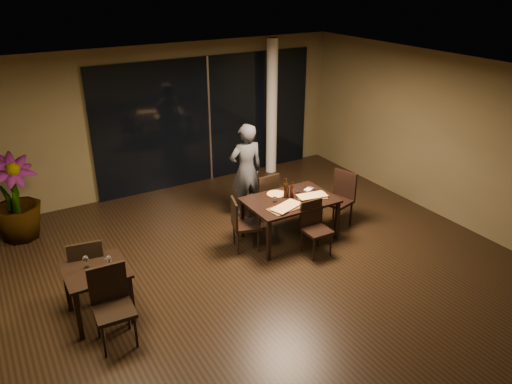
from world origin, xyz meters
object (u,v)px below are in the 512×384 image
(main_table, at_px, (290,203))
(bottle_b, at_px, (292,190))
(chair_main_left, at_px, (241,222))
(diner, at_px, (246,171))
(side_table, at_px, (96,277))
(chair_main_near, at_px, (314,225))
(chair_side_near, at_px, (112,301))
(potted_plant, at_px, (14,199))
(bottle_c, at_px, (286,188))
(chair_main_right, at_px, (340,196))
(bottle_a, at_px, (287,191))
(chair_side_far, at_px, (87,267))
(chair_main_far, at_px, (265,195))

(main_table, distance_m, bottle_b, 0.23)
(chair_main_left, distance_m, diner, 1.36)
(side_table, xyz_separation_m, chair_main_near, (3.50, -0.08, -0.12))
(side_table, distance_m, chair_side_near, 0.55)
(chair_main_near, bearing_deg, diner, 99.68)
(potted_plant, distance_m, bottle_c, 4.63)
(chair_main_right, relative_size, bottle_a, 3.80)
(diner, distance_m, bottle_b, 1.19)
(chair_side_far, relative_size, potted_plant, 0.66)
(side_table, distance_m, potted_plant, 2.96)
(chair_main_right, bearing_deg, bottle_b, -108.25)
(chair_main_far, relative_size, bottle_c, 2.82)
(chair_side_far, distance_m, potted_plant, 2.54)
(chair_side_far, distance_m, bottle_c, 3.43)
(main_table, distance_m, side_table, 3.44)
(main_table, height_order, potted_plant, potted_plant)
(side_table, relative_size, chair_main_near, 0.89)
(side_table, xyz_separation_m, diner, (3.22, 1.70, 0.28))
(chair_main_far, bearing_deg, bottle_b, 93.69)
(chair_main_right, xyz_separation_m, bottle_c, (-1.11, 0.13, 0.36))
(chair_side_near, relative_size, bottle_b, 3.54)
(chair_side_near, distance_m, bottle_c, 3.55)
(chair_side_near, bearing_deg, bottle_b, 20.49)
(side_table, xyz_separation_m, bottle_a, (3.39, 0.58, 0.26))
(potted_plant, xyz_separation_m, bottle_c, (4.03, -2.27, 0.17))
(chair_main_near, xyz_separation_m, chair_side_near, (-3.45, -0.47, 0.07))
(chair_side_far, xyz_separation_m, bottle_c, (3.41, 0.18, 0.36))
(chair_main_far, xyz_separation_m, bottle_b, (0.09, -0.73, 0.36))
(diner, xyz_separation_m, potted_plant, (-3.86, 1.19, -0.15))
(chair_main_far, distance_m, potted_plant, 4.34)
(chair_main_near, bearing_deg, main_table, 100.18)
(diner, distance_m, bottle_c, 1.09)
(diner, height_order, potted_plant, diner)
(side_table, bearing_deg, chair_main_right, 6.25)
(diner, relative_size, potted_plant, 1.20)
(chair_main_far, xyz_separation_m, chair_main_left, (-0.86, -0.66, -0.03))
(side_table, xyz_separation_m, chair_side_near, (0.05, -0.55, -0.05))
(main_table, bearing_deg, chair_main_left, 173.27)
(potted_plant, bearing_deg, bottle_a, -29.77)
(chair_main_right, height_order, diner, diner)
(chair_main_left, bearing_deg, side_table, 120.00)
(side_table, bearing_deg, diner, 27.82)
(chair_main_left, relative_size, bottle_b, 3.14)
(chair_side_near, bearing_deg, chair_main_left, 27.98)
(chair_main_left, relative_size, potted_plant, 0.61)
(main_table, distance_m, bottle_c, 0.27)
(chair_main_left, bearing_deg, main_table, -80.30)
(chair_main_right, bearing_deg, bottle_c, -112.24)
(main_table, height_order, bottle_c, bottle_c)
(chair_main_far, distance_m, diner, 0.59)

